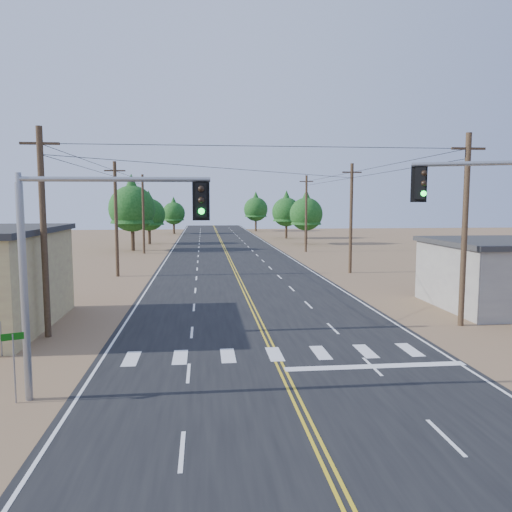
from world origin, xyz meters
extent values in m
plane|color=#815F45|center=(0.00, 0.00, 0.00)|extent=(220.00, 220.00, 0.00)
cube|color=black|center=(0.00, 30.00, 0.01)|extent=(15.00, 200.00, 0.02)
cylinder|color=gray|center=(-11.50, 9.00, 0.75)|extent=(0.06, 0.06, 1.50)
cylinder|color=#4C3826|center=(-10.50, 12.00, 5.00)|extent=(0.30, 0.30, 10.00)
cube|color=#4C3826|center=(-10.50, 12.00, 9.20)|extent=(1.80, 0.12, 0.12)
cylinder|color=#4C3826|center=(-10.50, 32.00, 5.00)|extent=(0.30, 0.30, 10.00)
cube|color=#4C3826|center=(-10.50, 32.00, 9.20)|extent=(1.80, 0.12, 0.12)
cylinder|color=#4C3826|center=(-10.50, 52.00, 5.00)|extent=(0.30, 0.30, 10.00)
cube|color=#4C3826|center=(-10.50, 52.00, 9.20)|extent=(1.80, 0.12, 0.12)
cylinder|color=#4C3826|center=(10.50, 12.00, 5.00)|extent=(0.30, 0.30, 10.00)
cube|color=#4C3826|center=(10.50, 12.00, 9.20)|extent=(1.80, 0.12, 0.12)
cylinder|color=#4C3826|center=(10.50, 32.00, 5.00)|extent=(0.30, 0.30, 10.00)
cube|color=#4C3826|center=(10.50, 32.00, 9.20)|extent=(1.80, 0.12, 0.12)
cylinder|color=#4C3826|center=(10.50, 52.00, 5.00)|extent=(0.30, 0.30, 10.00)
cube|color=#4C3826|center=(10.50, 52.00, 9.20)|extent=(1.80, 0.12, 0.12)
cylinder|color=gray|center=(-8.74, 4.00, 3.55)|extent=(0.24, 0.24, 7.10)
cylinder|color=gray|center=(-8.74, 4.00, 7.10)|extent=(0.18, 0.18, 0.61)
cylinder|color=gray|center=(-5.74, 3.89, 7.20)|extent=(6.01, 0.37, 0.16)
cube|color=black|center=(-3.04, 3.80, 6.54)|extent=(0.37, 0.32, 1.12)
sphere|color=black|center=(-3.03, 3.62, 6.90)|extent=(0.20, 0.20, 0.20)
sphere|color=black|center=(-3.03, 3.62, 6.54)|extent=(0.20, 0.20, 0.20)
sphere|color=#0CE533|center=(-3.03, 3.62, 6.19)|extent=(0.20, 0.20, 0.20)
cylinder|color=gray|center=(8.07, 5.22, 7.93)|extent=(5.93, 2.61, 0.18)
cube|color=black|center=(5.45, 6.32, 7.20)|extent=(0.49, 0.46, 1.23)
sphere|color=black|center=(5.53, 6.13, 7.59)|extent=(0.22, 0.22, 0.22)
sphere|color=black|center=(5.53, 6.13, 7.20)|extent=(0.22, 0.22, 0.22)
sphere|color=#0CE533|center=(5.53, 6.13, 6.81)|extent=(0.22, 0.22, 0.22)
cylinder|color=gray|center=(-9.08, 3.78, 1.15)|extent=(0.06, 0.06, 2.29)
cube|color=#0C540C|center=(-9.08, 3.78, 2.20)|extent=(0.65, 0.28, 0.23)
cylinder|color=#3F2D1E|center=(-12.42, 55.96, 1.85)|extent=(0.50, 0.50, 3.71)
cone|color=#113E12|center=(-12.42, 55.96, 7.01)|extent=(5.77, 5.77, 6.59)
sphere|color=#113E12|center=(-12.42, 55.96, 5.67)|extent=(6.18, 6.18, 6.18)
cylinder|color=#3F2D1E|center=(-11.34, 66.71, 1.51)|extent=(0.45, 0.45, 3.02)
cone|color=#113E12|center=(-11.34, 66.71, 5.70)|extent=(4.69, 4.69, 5.36)
sphere|color=#113E12|center=(-11.34, 66.71, 4.61)|extent=(5.03, 5.03, 5.03)
cylinder|color=#3F2D1E|center=(-9.00, 92.48, 1.39)|extent=(0.44, 0.44, 2.79)
cone|color=#113E12|center=(-9.00, 92.48, 5.26)|extent=(4.33, 4.33, 4.95)
sphere|color=#113E12|center=(-9.00, 92.48, 4.26)|extent=(4.64, 4.64, 4.64)
cylinder|color=#3F2D1E|center=(12.97, 63.83, 1.53)|extent=(0.47, 0.47, 3.07)
cone|color=#113E12|center=(12.97, 63.83, 5.79)|extent=(4.77, 4.77, 5.45)
sphere|color=#113E12|center=(12.97, 63.83, 4.69)|extent=(5.11, 5.11, 5.11)
cylinder|color=#3F2D1E|center=(12.03, 76.69, 1.56)|extent=(0.45, 0.45, 3.13)
cone|color=#113E12|center=(12.03, 76.69, 5.91)|extent=(4.86, 4.86, 5.56)
sphere|color=#113E12|center=(12.03, 76.69, 4.78)|extent=(5.21, 5.21, 5.21)
cylinder|color=#3F2D1E|center=(9.00, 100.45, 1.62)|extent=(0.46, 0.46, 3.25)
cone|color=#113E12|center=(9.00, 100.45, 6.13)|extent=(5.05, 5.05, 5.77)
sphere|color=#113E12|center=(9.00, 100.45, 4.96)|extent=(5.41, 5.41, 5.41)
camera|label=1|loc=(-2.99, -12.51, 6.46)|focal=35.00mm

